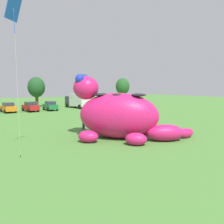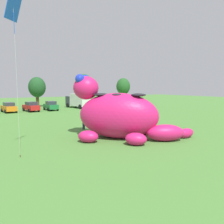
{
  "view_description": "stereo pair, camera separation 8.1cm",
  "coord_description": "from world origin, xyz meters",
  "px_view_note": "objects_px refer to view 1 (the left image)",
  "views": [
    {
      "loc": [
        -10.98,
        -16.1,
        4.39
      ],
      "look_at": [
        -0.56,
        0.77,
        2.15
      ],
      "focal_mm": 36.0,
      "sensor_mm": 36.0,
      "label": 1
    },
    {
      "loc": [
        -10.91,
        -16.14,
        4.39
      ],
      "look_at": [
        -0.56,
        0.77,
        2.15
      ],
      "focal_mm": 36.0,
      "sensor_mm": 36.0,
      "label": 2
    }
  ],
  "objects_px": {
    "car_green": "(50,106)",
    "spectator_near_inflatable": "(117,113)",
    "car_red": "(30,107)",
    "box_truck": "(78,100)",
    "car_orange": "(8,107)",
    "spectator_mid_field": "(84,121)",
    "tethered_flying_kite": "(14,10)",
    "spectator_by_cars": "(127,111)",
    "spectator_wandering": "(87,111)",
    "giant_inflatable_creature": "(118,115)"
  },
  "relations": [
    {
      "from": "car_green",
      "to": "tethered_flying_kite",
      "type": "height_order",
      "value": "tethered_flying_kite"
    },
    {
      "from": "car_red",
      "to": "box_truck",
      "type": "distance_m",
      "value": 9.89
    },
    {
      "from": "spectator_near_inflatable",
      "to": "spectator_wandering",
      "type": "xyz_separation_m",
      "value": [
        -2.39,
        4.6,
        0.0
      ]
    },
    {
      "from": "car_green",
      "to": "spectator_by_cars",
      "type": "height_order",
      "value": "car_green"
    },
    {
      "from": "car_orange",
      "to": "tethered_flying_kite",
      "type": "xyz_separation_m",
      "value": [
        -2.67,
        -27.25,
        7.96
      ]
    },
    {
      "from": "box_truck",
      "to": "tethered_flying_kite",
      "type": "distance_m",
      "value": 33.46
    },
    {
      "from": "car_red",
      "to": "spectator_mid_field",
      "type": "xyz_separation_m",
      "value": [
        1.0,
        -20.39,
        -0.01
      ]
    },
    {
      "from": "giant_inflatable_creature",
      "to": "box_truck",
      "type": "relative_size",
      "value": 1.47
    },
    {
      "from": "car_green",
      "to": "box_truck",
      "type": "bearing_deg",
      "value": 14.96
    },
    {
      "from": "car_orange",
      "to": "spectator_wandering",
      "type": "relative_size",
      "value": 2.5
    },
    {
      "from": "spectator_by_cars",
      "to": "spectator_wandering",
      "type": "distance_m",
      "value": 6.09
    },
    {
      "from": "box_truck",
      "to": "tethered_flying_kite",
      "type": "height_order",
      "value": "tethered_flying_kite"
    },
    {
      "from": "car_red",
      "to": "car_green",
      "type": "relative_size",
      "value": 1.05
    },
    {
      "from": "car_orange",
      "to": "box_truck",
      "type": "bearing_deg",
      "value": 5.4
    },
    {
      "from": "car_green",
      "to": "spectator_near_inflatable",
      "type": "bearing_deg",
      "value": -73.72
    },
    {
      "from": "box_truck",
      "to": "spectator_near_inflatable",
      "type": "xyz_separation_m",
      "value": [
        -1.56,
        -17.39,
        -0.75
      ]
    },
    {
      "from": "car_green",
      "to": "spectator_by_cars",
      "type": "distance_m",
      "value": 16.62
    },
    {
      "from": "giant_inflatable_creature",
      "to": "spectator_mid_field",
      "type": "height_order",
      "value": "giant_inflatable_creature"
    },
    {
      "from": "box_truck",
      "to": "car_green",
      "type": "bearing_deg",
      "value": -165.04
    },
    {
      "from": "car_red",
      "to": "spectator_wandering",
      "type": "height_order",
      "value": "car_red"
    },
    {
      "from": "car_green",
      "to": "spectator_wandering",
      "type": "xyz_separation_m",
      "value": [
        2.21,
        -11.15,
        -0.01
      ]
    },
    {
      "from": "car_orange",
      "to": "spectator_wandering",
      "type": "height_order",
      "value": "car_orange"
    },
    {
      "from": "spectator_mid_field",
      "to": "spectator_wandering",
      "type": "relative_size",
      "value": 1.0
    },
    {
      "from": "car_orange",
      "to": "spectator_mid_field",
      "type": "relative_size",
      "value": 2.5
    },
    {
      "from": "car_green",
      "to": "spectator_wandering",
      "type": "relative_size",
      "value": 2.42
    },
    {
      "from": "spectator_wandering",
      "to": "giant_inflatable_creature",
      "type": "bearing_deg",
      "value": -104.94
    },
    {
      "from": "spectator_by_cars",
      "to": "spectator_mid_field",
      "type": "bearing_deg",
      "value": -150.67
    },
    {
      "from": "car_green",
      "to": "tethered_flying_kite",
      "type": "relative_size",
      "value": 0.43
    },
    {
      "from": "car_green",
      "to": "tethered_flying_kite",
      "type": "bearing_deg",
      "value": -110.04
    },
    {
      "from": "box_truck",
      "to": "spectator_by_cars",
      "type": "distance_m",
      "value": 16.86
    },
    {
      "from": "box_truck",
      "to": "tethered_flying_kite",
      "type": "xyz_separation_m",
      "value": [
        -15.96,
        -28.51,
        7.22
      ]
    },
    {
      "from": "box_truck",
      "to": "tethered_flying_kite",
      "type": "relative_size",
      "value": 0.69
    },
    {
      "from": "car_red",
      "to": "box_truck",
      "type": "height_order",
      "value": "box_truck"
    },
    {
      "from": "tethered_flying_kite",
      "to": "giant_inflatable_creature",
      "type": "bearing_deg",
      "value": 8.97
    },
    {
      "from": "spectator_near_inflatable",
      "to": "car_orange",
      "type": "bearing_deg",
      "value": 126.01
    },
    {
      "from": "car_red",
      "to": "tethered_flying_kite",
      "type": "distance_m",
      "value": 28.68
    },
    {
      "from": "car_green",
      "to": "tethered_flying_kite",
      "type": "distance_m",
      "value": 29.68
    },
    {
      "from": "giant_inflatable_creature",
      "to": "car_green",
      "type": "height_order",
      "value": "giant_inflatable_creature"
    },
    {
      "from": "spectator_near_inflatable",
      "to": "tethered_flying_kite",
      "type": "height_order",
      "value": "tethered_flying_kite"
    },
    {
      "from": "giant_inflatable_creature",
      "to": "tethered_flying_kite",
      "type": "height_order",
      "value": "tethered_flying_kite"
    },
    {
      "from": "tethered_flying_kite",
      "to": "spectator_near_inflatable",
      "type": "bearing_deg",
      "value": 37.68
    },
    {
      "from": "car_red",
      "to": "tethered_flying_kite",
      "type": "xyz_separation_m",
      "value": [
        -6.24,
        -26.84,
        7.96
      ]
    },
    {
      "from": "giant_inflatable_creature",
      "to": "car_orange",
      "type": "relative_size",
      "value": 2.29
    },
    {
      "from": "box_truck",
      "to": "spectator_near_inflatable",
      "type": "bearing_deg",
      "value": -95.14
    },
    {
      "from": "spectator_wandering",
      "to": "box_truck",
      "type": "bearing_deg",
      "value": 72.81
    },
    {
      "from": "giant_inflatable_creature",
      "to": "tethered_flying_kite",
      "type": "xyz_separation_m",
      "value": [
        -8.15,
        -1.29,
        6.82
      ]
    },
    {
      "from": "box_truck",
      "to": "spectator_mid_field",
      "type": "relative_size",
      "value": 3.9
    },
    {
      "from": "giant_inflatable_creature",
      "to": "car_red",
      "type": "height_order",
      "value": "giant_inflatable_creature"
    },
    {
      "from": "car_orange",
      "to": "giant_inflatable_creature",
      "type": "bearing_deg",
      "value": -78.07
    },
    {
      "from": "car_red",
      "to": "car_green",
      "type": "height_order",
      "value": "same"
    }
  ]
}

